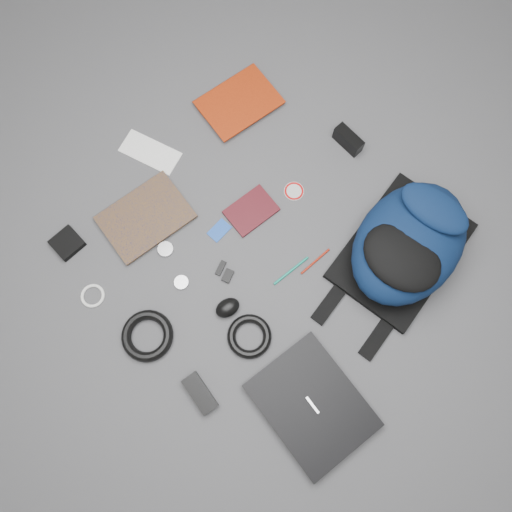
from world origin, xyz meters
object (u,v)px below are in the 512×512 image
Objects in this scene: backpack at (409,243)px; compact_camera at (348,140)px; laptop at (312,405)px; pouch at (67,243)px; dvd_case at (251,211)px; comic_book at (129,194)px; mouse at (228,308)px; textbook_red at (223,83)px; power_brick at (200,393)px.

compact_camera is (-0.36, 0.23, -0.07)m from backpack.
laptop is at bearing -85.01° from backpack.
laptop is 3.92× the size of pouch.
pouch is at bearing -117.36° from dvd_case.
dvd_case is (0.37, 0.20, -0.00)m from comic_book.
dvd_case is 2.00× the size of mouse.
comic_book is 0.43m from dvd_case.
pouch is at bearing -75.93° from textbook_red.
laptop is 0.92m from comic_book.
compact_camera is (0.12, 0.41, 0.02)m from dvd_case.
mouse is at bearing -77.75° from compact_camera.
mouse is at bearing -124.10° from backpack.
mouse is 0.64× the size of power_brick.
power_brick is (0.60, -0.38, 0.00)m from comic_book.
power_brick reaches higher than comic_book.
compact_camera reaches higher than pouch.
mouse is (0.51, -0.11, 0.01)m from comic_book.
backpack is 0.80m from power_brick.
laptop reaches higher than comic_book.
pouch reaches higher than dvd_case.
comic_book is at bearing -72.02° from textbook_red.
backpack is at bearing 110.35° from laptop.
laptop is 0.96m from pouch.
textbook_red is 2.14× the size of power_brick.
textbook_red is 0.94× the size of comic_book.
laptop is 2.15× the size of dvd_case.
mouse reaches higher than power_brick.
compact_camera reaches higher than power_brick.
comic_book is 0.71m from power_brick.
mouse reaches higher than comic_book.
textbook_red is 1.10m from power_brick.
comic_book reaches higher than dvd_case.
textbook_red is 0.54m from comic_book.
compact_camera is 0.72m from mouse.
power_brick is (-0.30, -0.18, -0.00)m from laptop.
laptop is 1.17m from textbook_red.
laptop is at bearing -21.44° from textbook_red.
mouse is 0.91× the size of pouch.
textbook_red is 2.44× the size of compact_camera.
compact_camera is (-0.40, 0.81, 0.01)m from laptop.
laptop reaches higher than dvd_case.
compact_camera is at bearing 113.99° from power_brick.
mouse is (0.51, -0.65, 0.01)m from textbook_red.
backpack is at bearing -20.71° from compact_camera.
backpack reaches higher than dvd_case.
backpack is 1.12m from pouch.
compact_camera is at bearing 25.75° from textbook_red.
power_brick is at bearing -15.14° from comic_book.
comic_book is (0.00, -0.54, -0.00)m from textbook_red.
backpack is 0.59m from laptop.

